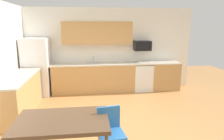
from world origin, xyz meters
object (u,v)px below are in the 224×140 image
(oven_range, at_px, (142,77))
(dining_table, at_px, (62,123))
(microwave, at_px, (142,46))
(chair_near_table, at_px, (110,129))
(refrigerator, at_px, (37,67))

(oven_range, bearing_deg, dining_table, -122.22)
(microwave, relative_size, chair_near_table, 0.64)
(microwave, bearing_deg, refrigerator, -176.92)
(microwave, xyz_separation_m, chair_near_table, (-1.46, -3.54, -0.98))
(oven_range, relative_size, chair_near_table, 1.07)
(microwave, height_order, dining_table, microwave)
(microwave, height_order, chair_near_table, microwave)
(microwave, distance_m, dining_table, 4.28)
(oven_range, height_order, dining_table, oven_range)
(refrigerator, distance_m, microwave, 3.41)
(oven_range, relative_size, microwave, 1.69)
(oven_range, distance_m, dining_table, 4.12)
(refrigerator, relative_size, oven_range, 1.94)
(microwave, bearing_deg, chair_near_table, -112.36)
(oven_range, xyz_separation_m, chair_near_table, (-1.46, -3.44, 0.05))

